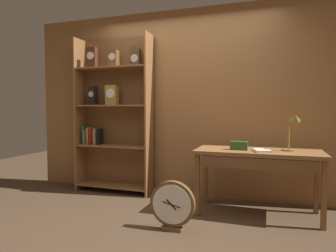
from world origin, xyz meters
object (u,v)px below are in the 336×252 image
bookshelf (113,112)px  desk_lamp (293,129)px  toolbox_small (239,146)px  open_repair_manual (262,150)px  round_clock_large (172,205)px  workbench (258,158)px

bookshelf → desk_lamp: (2.42, -0.33, -0.17)m
toolbox_small → desk_lamp: bearing=5.7°
open_repair_manual → round_clock_large: (-0.83, -0.63, -0.50)m
bookshelf → workbench: bearing=-10.4°
open_repair_manual → round_clock_large: open_repair_manual is taller
desk_lamp → workbench: bearing=-172.9°
bookshelf → workbench: size_ratio=1.62×
desk_lamp → open_repair_manual: desk_lamp is taller
bookshelf → workbench: (2.06, -0.38, -0.51)m
desk_lamp → round_clock_large: 1.56m
workbench → desk_lamp: size_ratio=3.20×
open_repair_manual → desk_lamp: bearing=6.8°
workbench → open_repair_manual: (0.04, -0.08, 0.10)m
toolbox_small → open_repair_manual: size_ratio=0.89×
workbench → desk_lamp: desk_lamp is taller
bookshelf → open_repair_manual: 2.19m
desk_lamp → open_repair_manual: 0.41m
workbench → toolbox_small: toolbox_small is taller
workbench → round_clock_large: 1.14m
desk_lamp → toolbox_small: (-0.57, -0.06, -0.20)m
open_repair_manual → round_clock_large: size_ratio=0.44×
bookshelf → workbench: 2.16m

